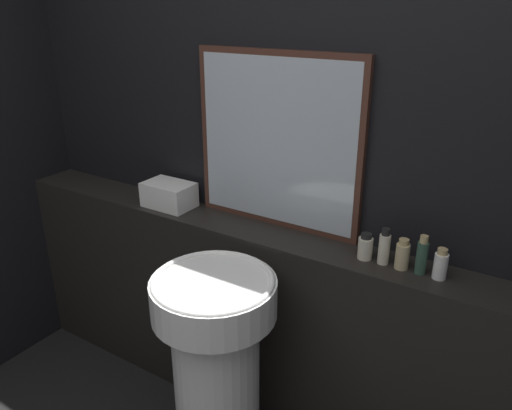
% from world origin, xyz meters
% --- Properties ---
extents(wall_back, '(8.00, 0.06, 2.50)m').
position_xyz_m(wall_back, '(0.00, 1.63, 1.25)').
color(wall_back, black).
rests_on(wall_back, ground_plane).
extents(vanity_counter, '(2.87, 0.23, 0.98)m').
position_xyz_m(vanity_counter, '(0.00, 1.48, 0.49)').
color(vanity_counter, black).
rests_on(vanity_counter, ground_plane).
extents(pedestal_sink, '(0.47, 0.47, 0.96)m').
position_xyz_m(pedestal_sink, '(0.00, 1.08, 0.54)').
color(pedestal_sink, white).
rests_on(pedestal_sink, ground_plane).
extents(mirror, '(0.76, 0.03, 0.74)m').
position_xyz_m(mirror, '(-0.03, 1.58, 1.35)').
color(mirror, '#47281E').
rests_on(mirror, vanity_counter).
extents(towel_stack, '(0.24, 0.16, 0.12)m').
position_xyz_m(towel_stack, '(-0.56, 1.48, 1.04)').
color(towel_stack, white).
rests_on(towel_stack, vanity_counter).
extents(shampoo_bottle, '(0.06, 0.06, 0.10)m').
position_xyz_m(shampoo_bottle, '(0.42, 1.48, 1.02)').
color(shampoo_bottle, beige).
rests_on(shampoo_bottle, vanity_counter).
extents(conditioner_bottle, '(0.04, 0.04, 0.14)m').
position_xyz_m(conditioner_bottle, '(0.49, 1.48, 1.04)').
color(conditioner_bottle, beige).
rests_on(conditioner_bottle, vanity_counter).
extents(lotion_bottle, '(0.05, 0.05, 0.12)m').
position_xyz_m(lotion_bottle, '(0.56, 1.48, 1.03)').
color(lotion_bottle, '#C6B284').
rests_on(lotion_bottle, vanity_counter).
extents(body_wash_bottle, '(0.04, 0.04, 0.15)m').
position_xyz_m(body_wash_bottle, '(0.63, 1.48, 1.05)').
color(body_wash_bottle, '#2D4C3D').
rests_on(body_wash_bottle, vanity_counter).
extents(hand_soap_bottle, '(0.05, 0.05, 0.12)m').
position_xyz_m(hand_soap_bottle, '(0.70, 1.48, 1.03)').
color(hand_soap_bottle, white).
rests_on(hand_soap_bottle, vanity_counter).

